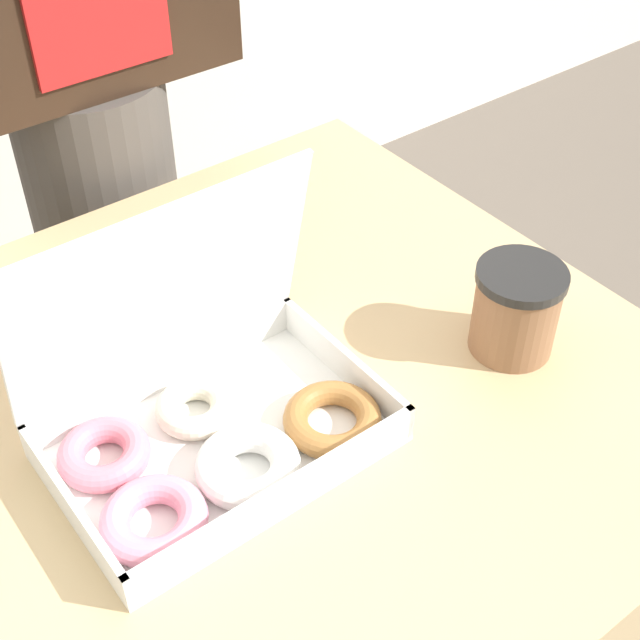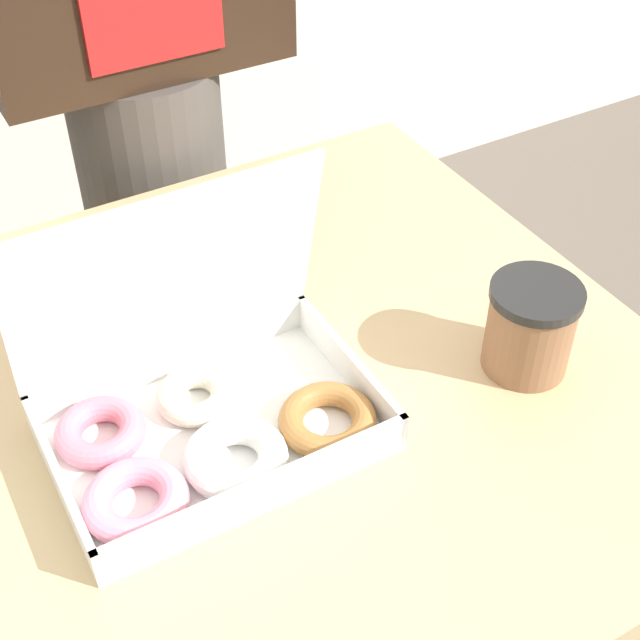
{
  "view_description": "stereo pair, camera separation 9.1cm",
  "coord_description": "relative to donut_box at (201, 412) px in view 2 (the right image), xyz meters",
  "views": [
    {
      "loc": [
        -0.42,
        -0.61,
        1.49
      ],
      "look_at": [
        -0.01,
        -0.07,
        0.88
      ],
      "focal_mm": 50.0,
      "sensor_mm": 36.0,
      "label": 1
    },
    {
      "loc": [
        -0.35,
        -0.66,
        1.49
      ],
      "look_at": [
        -0.01,
        -0.07,
        0.88
      ],
      "focal_mm": 50.0,
      "sensor_mm": 36.0,
      "label": 2
    }
  ],
  "objects": [
    {
      "name": "table",
      "position": [
        0.14,
        0.05,
        -0.42
      ],
      "size": [
        0.84,
        0.88,
        0.75
      ],
      "color": "tan",
      "rests_on": "ground_plane"
    },
    {
      "name": "coffee_cup",
      "position": [
        0.38,
        -0.08,
        0.02
      ],
      "size": [
        0.11,
        0.11,
        0.11
      ],
      "color": "#8C6042",
      "rests_on": "table"
    },
    {
      "name": "donut_box",
      "position": [
        0.0,
        0.0,
        0.0
      ],
      "size": [
        0.35,
        0.25,
        0.27
      ],
      "color": "white",
      "rests_on": "table"
    },
    {
      "name": "person_customer",
      "position": [
        0.19,
        0.65,
        0.12
      ],
      "size": [
        0.45,
        0.25,
        1.69
      ],
      "color": "#4C4742",
      "rests_on": "ground_plane"
    }
  ]
}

